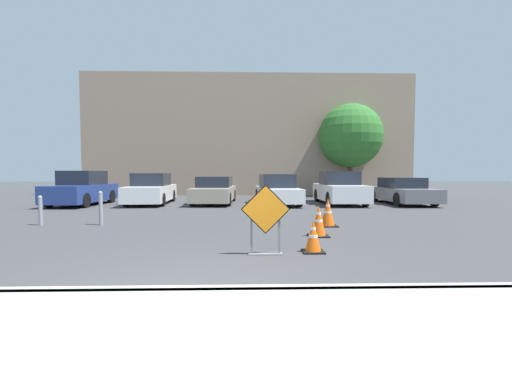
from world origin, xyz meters
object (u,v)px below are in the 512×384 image
(parked_car_fifth, at_px, (339,189))
(bollard_nearest, at_px, (101,207))
(traffic_cone_third, at_px, (328,212))
(parked_car_nearest, at_px, (82,189))
(parked_car_fourth, at_px, (277,190))
(parked_car_second, at_px, (151,190))
(traffic_cone_nearest, at_px, (313,237))
(parked_car_third, at_px, (215,191))
(traffic_cone_second, at_px, (319,221))
(parked_car_sixth, at_px, (402,191))
(bollard_second, at_px, (40,209))
(road_closed_sign, at_px, (266,217))

(parked_car_fifth, distance_m, bollard_nearest, 11.10)
(traffic_cone_third, relative_size, parked_car_nearest, 0.19)
(traffic_cone_third, bearing_deg, parked_car_fourth, 96.68)
(parked_car_nearest, bearing_deg, parked_car_second, -166.98)
(traffic_cone_nearest, bearing_deg, parked_car_third, 105.02)
(traffic_cone_second, bearing_deg, traffic_cone_nearest, -105.35)
(traffic_cone_second, relative_size, parked_car_third, 0.16)
(parked_car_sixth, bearing_deg, parked_car_fifth, -2.61)
(parked_car_sixth, bearing_deg, parked_car_third, -3.80)
(traffic_cone_second, xyz_separation_m, parked_car_second, (-6.43, 8.93, 0.32))
(parked_car_nearest, relative_size, parked_car_second, 0.92)
(traffic_cone_nearest, relative_size, parked_car_second, 0.13)
(bollard_second, bearing_deg, traffic_cone_second, -14.43)
(traffic_cone_third, xyz_separation_m, parked_car_fifth, (2.28, 7.14, 0.34))
(bollard_second, bearing_deg, parked_car_third, 58.29)
(bollard_nearest, bearing_deg, parked_car_second, 93.67)
(traffic_cone_second, distance_m, parked_car_fifth, 9.15)
(parked_car_nearest, bearing_deg, parked_car_sixth, -176.69)
(traffic_cone_second, xyz_separation_m, bollard_second, (-7.72, 1.99, 0.09))
(parked_car_second, bearing_deg, traffic_cone_second, 123.14)
(parked_car_nearest, bearing_deg, traffic_cone_nearest, 134.78)
(traffic_cone_third, relative_size, parked_car_sixth, 0.18)
(road_closed_sign, distance_m, traffic_cone_third, 3.91)
(parked_car_fifth, bearing_deg, traffic_cone_third, 72.80)
(bollard_second, bearing_deg, traffic_cone_third, -3.03)
(road_closed_sign, relative_size, traffic_cone_second, 1.75)
(parked_car_nearest, xyz_separation_m, parked_car_third, (6.20, 0.74, -0.11))
(traffic_cone_second, distance_m, parked_car_second, 11.01)
(traffic_cone_nearest, xyz_separation_m, parked_car_third, (-2.88, 10.73, 0.33))
(parked_car_nearest, relative_size, parked_car_sixth, 0.94)
(parked_car_nearest, height_order, parked_car_fourth, parked_car_nearest)
(traffic_cone_third, distance_m, bollard_nearest, 6.59)
(traffic_cone_nearest, distance_m, parked_car_nearest, 13.51)
(traffic_cone_nearest, bearing_deg, parked_car_nearest, 132.26)
(parked_car_second, bearing_deg, parked_car_sixth, 175.73)
(road_closed_sign, bearing_deg, traffic_cone_second, 52.98)
(parked_car_sixth, bearing_deg, traffic_cone_nearest, 57.30)
(parked_car_third, bearing_deg, traffic_cone_second, 112.29)
(road_closed_sign, relative_size, parked_car_fifth, 0.29)
(bollard_second, bearing_deg, parked_car_sixth, 25.69)
(parked_car_fourth, bearing_deg, parked_car_nearest, -1.88)
(parked_car_nearest, relative_size, parked_car_fourth, 0.89)
(parked_car_fourth, relative_size, parked_car_fifth, 1.05)
(road_closed_sign, bearing_deg, parked_car_second, 115.19)
(traffic_cone_second, bearing_deg, road_closed_sign, -127.02)
(parked_car_third, bearing_deg, bollard_nearest, 71.73)
(parked_car_nearest, relative_size, bollard_nearest, 4.26)
(parked_car_fourth, distance_m, bollard_nearest, 8.76)
(traffic_cone_nearest, distance_m, traffic_cone_third, 3.35)
(traffic_cone_third, relative_size, bollard_nearest, 0.81)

